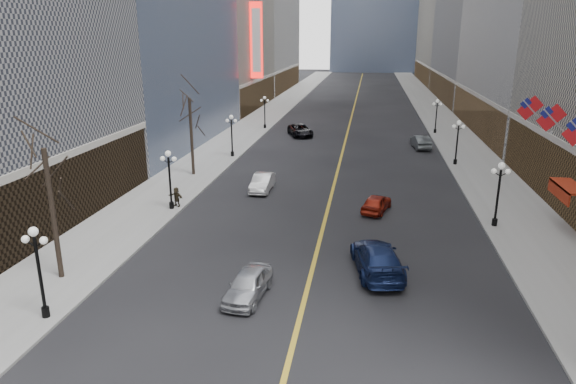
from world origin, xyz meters
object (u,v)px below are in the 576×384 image
(streetlamp_west_1, at_px, (169,174))
(car_nb_near, at_px, (248,285))
(streetlamp_west_0, at_px, (38,263))
(car_sb_mid, at_px, (376,203))
(streetlamp_east_3, at_px, (437,112))
(streetlamp_west_2, at_px, (232,131))
(car_sb_far, at_px, (421,142))
(car_nb_mid, at_px, (262,182))
(streetlamp_east_2, at_px, (458,138))
(car_sb_near, at_px, (377,258))
(car_nb_far, at_px, (300,130))
(streetlamp_east_1, at_px, (499,188))
(streetlamp_west_3, at_px, (265,109))

(streetlamp_west_1, relative_size, car_nb_near, 1.07)
(streetlamp_west_0, bearing_deg, car_sb_mid, 49.54)
(streetlamp_east_3, bearing_deg, streetlamp_west_2, -142.67)
(car_nb_near, bearing_deg, car_sb_far, 79.22)
(car_nb_mid, xyz_separation_m, car_sb_mid, (9.67, -4.06, -0.05))
(streetlamp_east_2, relative_size, car_sb_mid, 1.14)
(car_nb_near, height_order, car_sb_near, car_sb_near)
(car_nb_far, relative_size, car_sb_mid, 1.40)
(streetlamp_east_3, distance_m, car_sb_far, 10.55)
(streetlamp_east_1, relative_size, car_nb_far, 0.82)
(car_nb_near, height_order, car_sb_mid, car_nb_near)
(streetlamp_east_3, height_order, streetlamp_west_2, same)
(car_sb_far, bearing_deg, car_sb_near, 73.23)
(streetlamp_west_1, relative_size, car_sb_far, 0.96)
(streetlamp_west_3, bearing_deg, streetlamp_east_1, -56.75)
(streetlamp_west_2, xyz_separation_m, car_nb_near, (8.93, -30.42, -2.18))
(streetlamp_east_1, distance_m, streetlamp_east_2, 18.00)
(streetlamp_west_3, relative_size, car_nb_near, 1.07)
(streetlamp_west_2, relative_size, car_nb_near, 1.07)
(streetlamp_east_1, relative_size, car_sb_far, 0.96)
(streetlamp_west_1, xyz_separation_m, car_nb_near, (8.93, -12.42, -2.18))
(car_nb_far, bearing_deg, streetlamp_east_1, -81.77)
(car_nb_near, xyz_separation_m, car_sb_far, (11.87, 38.48, 0.06))
(car_nb_far, height_order, car_sb_near, car_sb_near)
(car_sb_mid, distance_m, car_sb_far, 24.48)
(streetlamp_west_1, bearing_deg, streetlamp_east_3, 56.75)
(car_nb_mid, xyz_separation_m, car_nb_far, (-0.11, 25.37, 0.05))
(streetlamp_east_1, height_order, streetlamp_east_2, same)
(streetlamp_east_3, distance_m, car_nb_near, 50.64)
(car_nb_near, bearing_deg, car_sb_near, 37.82)
(car_nb_mid, distance_m, car_sb_far, 24.86)
(streetlamp_west_1, relative_size, car_sb_mid, 1.14)
(streetlamp_west_3, height_order, car_sb_mid, streetlamp_west_3)
(streetlamp_west_1, bearing_deg, streetlamp_west_0, -90.00)
(streetlamp_east_1, bearing_deg, car_nb_near, -139.75)
(car_sb_mid, bearing_deg, car_sb_far, -86.82)
(car_sb_far, bearing_deg, streetlamp_west_2, 13.25)
(streetlamp_west_0, bearing_deg, streetlamp_east_2, 55.23)
(car_nb_near, xyz_separation_m, car_sb_near, (6.50, 3.98, 0.14))
(streetlamp_east_2, height_order, car_nb_near, streetlamp_east_2)
(streetlamp_west_1, distance_m, car_nb_mid, 8.78)
(car_sb_mid, bearing_deg, streetlamp_east_2, -101.40)
(car_nb_far, bearing_deg, streetlamp_east_3, -7.46)
(streetlamp_east_2, distance_m, car_nb_mid, 21.45)
(streetlamp_west_2, xyz_separation_m, car_sb_far, (20.80, 8.05, -2.12))
(streetlamp_west_3, xyz_separation_m, car_nb_far, (5.70, -4.41, -2.13))
(streetlamp_east_2, relative_size, streetlamp_west_2, 1.00)
(car_sb_near, bearing_deg, streetlamp_east_2, -117.60)
(car_nb_near, height_order, car_nb_far, car_nb_far)
(streetlamp_east_3, bearing_deg, streetlamp_east_1, -90.00)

